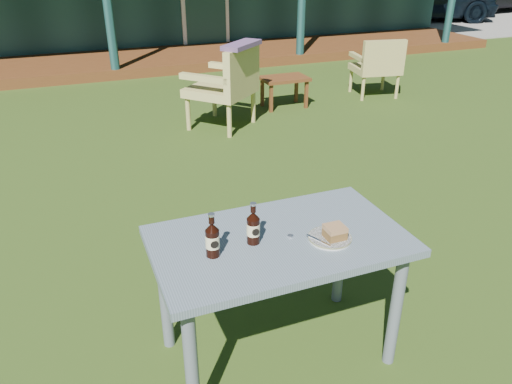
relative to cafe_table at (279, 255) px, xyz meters
name	(u,v)px	position (x,y,z in m)	size (l,w,h in m)	color
ground	(197,216)	(0.00, 1.60, -0.62)	(80.00, 80.00, 0.00)	#334916
gravel_strip	(468,17)	(10.50, 10.10, -0.61)	(9.00, 6.00, 0.02)	gray
cafe_table	(279,255)	(0.00, 0.00, 0.00)	(1.20, 0.70, 0.72)	slate
plate	(330,238)	(0.21, -0.10, 0.11)	(0.20, 0.20, 0.01)	silver
cake_slice	(335,232)	(0.23, -0.12, 0.15)	(0.09, 0.09, 0.06)	brown
fork	(319,240)	(0.15, -0.11, 0.12)	(0.01, 0.14, 0.00)	silver
cola_bottle_near	(253,227)	(-0.13, 0.00, 0.18)	(0.06, 0.06, 0.21)	black
cola_bottle_far	(212,239)	(-0.33, -0.03, 0.19)	(0.06, 0.06, 0.21)	black
bottle_cap	(290,236)	(0.05, -0.01, 0.11)	(0.03, 0.03, 0.01)	silver
armchair_left	(228,83)	(0.93, 3.54, -0.09)	(0.95, 0.95, 0.94)	tan
armchair_right	(378,64)	(3.28, 4.03, -0.17)	(0.69, 0.66, 0.80)	tan
floral_throw	(242,45)	(1.05, 3.40, 0.35)	(0.58, 0.21, 0.05)	#60436B
side_table	(284,81)	(1.87, 4.04, -0.28)	(0.60, 0.40, 0.40)	#5B3116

